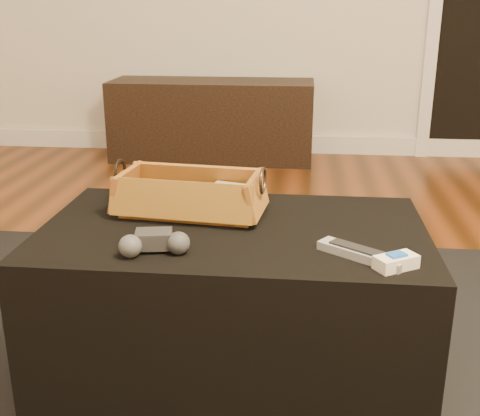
# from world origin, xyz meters

# --- Properties ---
(floor) EXTENTS (5.00, 5.50, 0.01)m
(floor) POSITION_xyz_m (0.00, 0.00, -0.01)
(floor) COLOR brown
(floor) RESTS_ON ground
(baseboard) EXTENTS (5.00, 0.04, 0.12)m
(baseboard) POSITION_xyz_m (0.00, 2.73, 0.06)
(baseboard) COLOR white
(baseboard) RESTS_ON floor
(media_cabinet) EXTENTS (1.31, 0.45, 0.51)m
(media_cabinet) POSITION_xyz_m (-0.55, 2.51, 0.26)
(media_cabinet) COLOR black
(media_cabinet) RESTS_ON floor
(area_rug) EXTENTS (2.60, 2.00, 0.01)m
(area_rug) POSITION_xyz_m (-0.13, 0.03, 0.01)
(area_rug) COLOR black
(area_rug) RESTS_ON floor
(ottoman) EXTENTS (1.00, 0.60, 0.42)m
(ottoman) POSITION_xyz_m (-0.13, 0.08, 0.22)
(ottoman) COLOR black
(ottoman) RESTS_ON area_rug
(tv_remote) EXTENTS (0.22, 0.05, 0.02)m
(tv_remote) POSITION_xyz_m (-0.28, 0.16, 0.46)
(tv_remote) COLOR black
(tv_remote) RESTS_ON wicker_basket
(cloth_bundle) EXTENTS (0.13, 0.11, 0.06)m
(cloth_bundle) POSITION_xyz_m (-0.15, 0.19, 0.48)
(cloth_bundle) COLOR tan
(cloth_bundle) RESTS_ON wicker_basket
(wicker_basket) EXTENTS (0.43, 0.26, 0.14)m
(wicker_basket) POSITION_xyz_m (-0.26, 0.17, 0.48)
(wicker_basket) COLOR #945421
(wicker_basket) RESTS_ON ottoman
(game_controller) EXTENTS (0.17, 0.11, 0.05)m
(game_controller) POSITION_xyz_m (-0.29, -0.11, 0.46)
(game_controller) COLOR #252527
(game_controller) RESTS_ON ottoman
(silver_remote) EXTENTS (0.20, 0.16, 0.02)m
(silver_remote) POSITION_xyz_m (0.19, -0.09, 0.44)
(silver_remote) COLOR #A2A3A9
(silver_remote) RESTS_ON ottoman
(cream_gadget) EXTENTS (0.11, 0.09, 0.04)m
(cream_gadget) POSITION_xyz_m (0.26, -0.14, 0.45)
(cream_gadget) COLOR white
(cream_gadget) RESTS_ON ottoman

